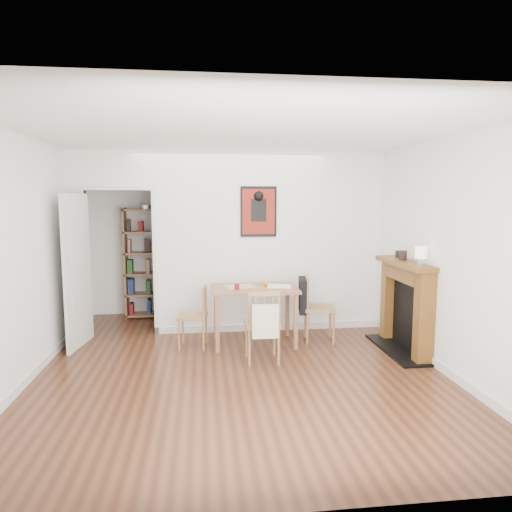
{
  "coord_description": "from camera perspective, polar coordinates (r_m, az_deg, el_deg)",
  "views": [
    {
      "loc": [
        -0.4,
        -5.15,
        1.92
      ],
      "look_at": [
        0.28,
        0.6,
        1.2
      ],
      "focal_mm": 32.0,
      "sensor_mm": 36.0,
      "label": 1
    }
  ],
  "objects": [
    {
      "name": "fireplace",
      "position": [
        6.12,
        18.28,
        -5.62
      ],
      "size": [
        0.45,
        1.25,
        1.16
      ],
      "color": "brown",
      "rests_on": "ground"
    },
    {
      "name": "notebook",
      "position": [
        6.09,
        2.92,
        -3.78
      ],
      "size": [
        0.36,
        0.29,
        0.02
      ],
      "primitive_type": "cube",
      "rotation": [
        0.0,
        0.0,
        -0.23
      ],
      "color": "white",
      "rests_on": "dining_table"
    },
    {
      "name": "chair_right",
      "position": [
        6.28,
        7.74,
        -6.39
      ],
      "size": [
        0.57,
        0.51,
        0.9
      ],
      "color": "#9B7148",
      "rests_on": "ground"
    },
    {
      "name": "bookshelf",
      "position": [
        7.65,
        -13.33,
        -0.9
      ],
      "size": [
        0.76,
        0.3,
        1.8
      ],
      "color": "#895E40",
      "rests_on": "ground"
    },
    {
      "name": "ceramic_jar_a",
      "position": [
        6.06,
        17.89,
        0.09
      ],
      "size": [
        0.1,
        0.1,
        0.12
      ],
      "primitive_type": "cylinder",
      "color": "black",
      "rests_on": "fireplace"
    },
    {
      "name": "chair_left",
      "position": [
        6.04,
        -7.94,
        -7.53
      ],
      "size": [
        0.45,
        0.45,
        0.81
      ],
      "color": "#9B7148",
      "rests_on": "ground"
    },
    {
      "name": "dining_table",
      "position": [
        6.06,
        -0.21,
        -4.78
      ],
      "size": [
        1.13,
        0.72,
        0.77
      ],
      "color": "#895E40",
      "rests_on": "ground"
    },
    {
      "name": "placemat",
      "position": [
        6.1,
        -2.04,
        -3.82
      ],
      "size": [
        0.45,
        0.38,
        0.0
      ],
      "primitive_type": "cube",
      "rotation": [
        0.0,
        0.0,
        0.24
      ],
      "color": "beige",
      "rests_on": "dining_table"
    },
    {
      "name": "ceramic_jar_b",
      "position": [
        6.32,
        17.33,
        0.24
      ],
      "size": [
        0.07,
        0.07,
        0.09
      ],
      "primitive_type": "cylinder",
      "color": "black",
      "rests_on": "fireplace"
    },
    {
      "name": "room_shell",
      "position": [
        6.54,
        -2.31,
        1.59
      ],
      "size": [
        5.2,
        5.2,
        5.2
      ],
      "color": "white",
      "rests_on": "ground"
    },
    {
      "name": "red_glass",
      "position": [
        5.89,
        -2.39,
        -3.83
      ],
      "size": [
        0.06,
        0.06,
        0.08
      ],
      "primitive_type": "cylinder",
      "color": "maroon",
      "rests_on": "dining_table"
    },
    {
      "name": "chair_front",
      "position": [
        5.47,
        0.81,
        -8.55
      ],
      "size": [
        0.44,
        0.51,
        0.89
      ],
      "color": "#9B7148",
      "rests_on": "ground"
    },
    {
      "name": "mantel_lamp",
      "position": [
        5.64,
        19.93,
        0.3
      ],
      "size": [
        0.14,
        0.14,
        0.23
      ],
      "color": "silver",
      "rests_on": "fireplace"
    },
    {
      "name": "ground",
      "position": [
        5.51,
        -2.19,
        -13.35
      ],
      "size": [
        5.2,
        5.2,
        0.0
      ],
      "primitive_type": "plane",
      "color": "#54301B",
      "rests_on": "ground"
    },
    {
      "name": "orange_fruit",
      "position": [
        6.13,
        1.19,
        -3.44
      ],
      "size": [
        0.07,
        0.07,
        0.07
      ],
      "primitive_type": "sphere",
      "color": "orange",
      "rests_on": "dining_table"
    }
  ]
}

